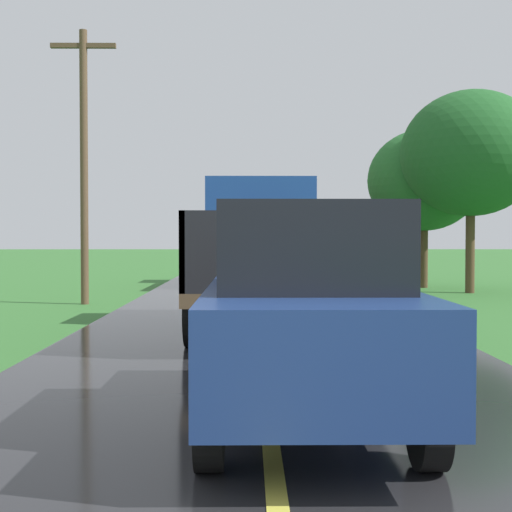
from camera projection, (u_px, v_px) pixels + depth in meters
The scene contains 6 objects.
banana_truck_near at pixel (261, 252), 12.83m from camera, with size 2.38×5.82×2.80m.
banana_truck_far at pixel (242, 245), 25.23m from camera, with size 2.38×5.81×2.80m.
utility_pole_roadside at pixel (84, 158), 17.71m from camera, with size 1.67×0.20×7.03m.
roadside_tree_near_left at pixel (471, 154), 21.31m from camera, with size 4.31×4.31×6.26m.
roadside_tree_mid_right at pixel (424, 180), 23.58m from camera, with size 3.85×3.85×5.42m.
following_car at pixel (305, 312), 6.05m from camera, with size 1.74×4.10×1.92m.
Camera 1 is at (-0.18, -1.54, 1.72)m, focal length 48.43 mm.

